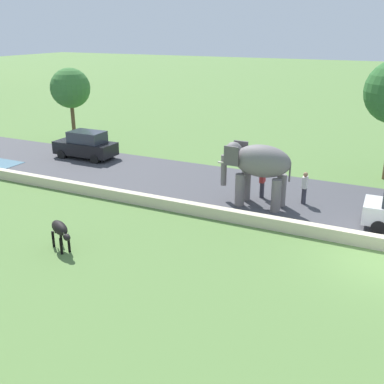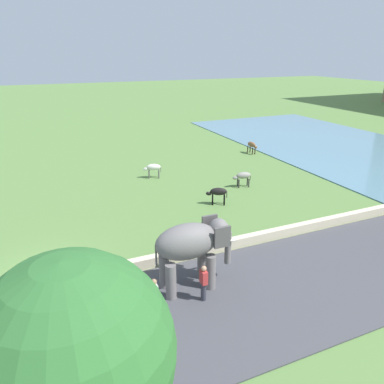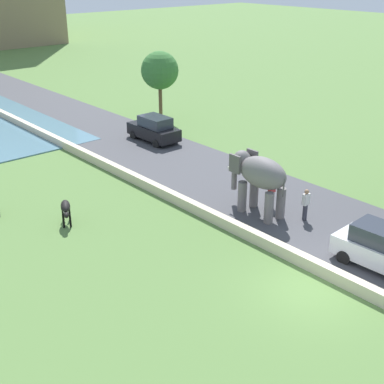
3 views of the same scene
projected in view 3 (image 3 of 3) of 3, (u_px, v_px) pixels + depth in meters
name	position (u px, v px, depth m)	size (l,w,h in m)	color
ground_plane	(310.00, 290.00, 20.07)	(220.00, 220.00, 0.00)	#567A3D
road_surface	(122.00, 140.00, 36.88)	(7.00, 120.00, 0.06)	#424247
barrier_wall	(89.00, 156.00, 33.11)	(0.40, 110.00, 0.52)	beige
elephant	(259.00, 175.00, 25.35)	(1.44, 3.47, 2.99)	slate
person_beside_elephant	(272.00, 192.00, 26.47)	(0.36, 0.22, 1.63)	#33333D
person_trailing	(306.00, 204.00, 25.09)	(0.36, 0.22, 1.63)	#33333D
car_black	(154.00, 129.00, 36.30)	(1.81, 4.01, 1.80)	black
car_white	(384.00, 249.00, 21.12)	(1.91, 4.06, 1.80)	white
cow_black	(66.00, 208.00, 24.77)	(0.92, 1.39, 1.15)	black
tree_near	(160.00, 71.00, 40.26)	(2.88, 2.88, 5.29)	brown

